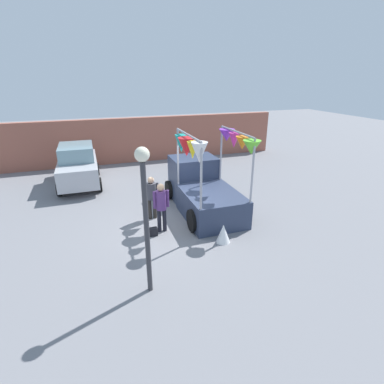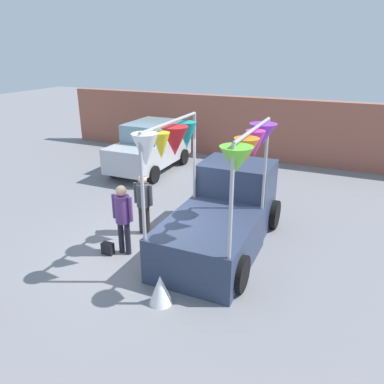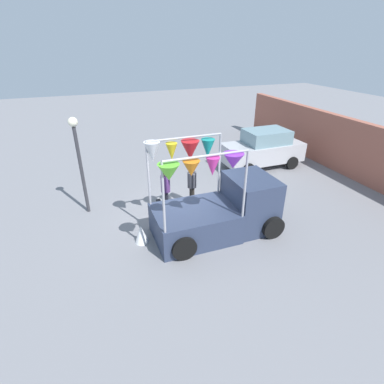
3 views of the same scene
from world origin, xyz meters
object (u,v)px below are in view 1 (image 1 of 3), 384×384
Objects in this scene: handbag at (153,232)px; street_lamp at (145,201)px; person_customer at (161,203)px; folded_kite_bundle_white at (223,233)px; person_vendor at (152,194)px; parked_car at (78,165)px; vendor_truck at (202,185)px.

street_lamp is at bearing -103.63° from handbag.
person_customer is 2.82× the size of folded_kite_bundle_white.
person_customer is 1.06× the size of person_vendor.
person_customer is 6.04× the size of handbag.
parked_car reaches higher than person_customer.
folded_kite_bundle_white is at bearing -28.82° from handbag.
street_lamp reaches higher than vendor_truck.
vendor_truck is at bearing 34.75° from handbag.
person_vendor is (2.52, -4.75, 0.01)m from parked_car.
street_lamp is 3.64m from folded_kite_bundle_white.
parked_car is 2.51× the size of person_vendor.
vendor_truck is 14.94× the size of handbag.
vendor_truck is at bearing 83.95° from folded_kite_bundle_white.
vendor_truck reaches higher than parked_car.
street_lamp is at bearing -79.15° from parked_car.
folded_kite_bundle_white is at bearing -53.62° from person_vendor.
person_customer is at bearing 29.74° from handbag.
person_vendor is 2.65× the size of folded_kite_bundle_white.
person_vendor is 5.68× the size of handbag.
handbag is at bearing -145.25° from vendor_truck.
folded_kite_bundle_white is at bearing -38.27° from person_customer.
vendor_truck reaches higher than folded_kite_bundle_white.
street_lamp is (-0.88, -3.85, 1.39)m from person_vendor.
folded_kite_bundle_white is (-0.28, -2.68, -0.63)m from vendor_truck.
folded_kite_bundle_white is (1.99, -1.10, 0.16)m from handbag.
folded_kite_bundle_white reaches higher than handbag.
parked_car is 6.67× the size of folded_kite_bundle_white.
vendor_truck is at bearing 55.08° from street_lamp.
person_customer is at bearing -65.75° from parked_car.
handbag is 3.45m from street_lamp.
person_vendor is at bearing 78.85° from handbag.
handbag is at bearing -101.15° from person_vendor.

